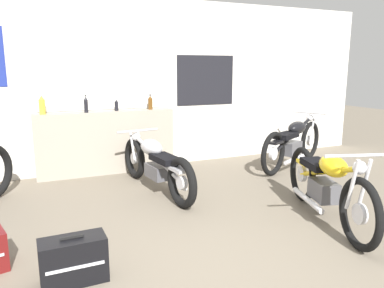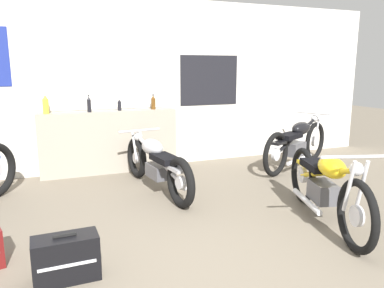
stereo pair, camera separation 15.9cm
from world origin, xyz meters
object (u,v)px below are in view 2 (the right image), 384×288
Objects in this scene: motorcycle_silver at (156,164)px; motorcycle_black at (297,143)px; bottle_right_center at (153,103)px; motorcycle_yellow at (326,185)px; bottle_left_center at (89,104)px; hard_case_black at (66,258)px; bottle_center at (119,105)px; bottle_leftmost at (46,105)px.

motorcycle_black is at bearing 6.93° from motorcycle_silver.
bottle_right_center is at bearing 75.32° from motorcycle_silver.
bottle_right_center is 3.19m from motorcycle_yellow.
bottle_left_center is 3.65m from motorcycle_yellow.
bottle_left_center reaches higher than hard_case_black.
motorcycle_silver is 2.30m from hard_case_black.
motorcycle_black is at bearing 29.53° from hard_case_black.
bottle_center is at bearing 119.42° from motorcycle_yellow.
bottle_leftmost is 4.07m from motorcycle_yellow.
motorcycle_silver reaches higher than hard_case_black.
bottle_right_center is at bearing 158.71° from motorcycle_black.
hard_case_black is (-1.61, -3.08, -0.93)m from bottle_right_center.
bottle_right_center is 3.59m from hard_case_black.
bottle_left_center is at bearing 121.92° from motorcycle_silver.
bottle_center is (1.10, 0.03, -0.05)m from bottle_leftmost.
bottle_left_center is 1.55m from motorcycle_silver.
bottle_center is (0.48, 0.05, -0.03)m from bottle_left_center.
bottle_leftmost is 1.66m from bottle_right_center.
motorcycle_silver is 1.06× the size of motorcycle_yellow.
motorcycle_silver is at bearing -78.56° from bottle_center.
bottle_left_center is 3.24m from hard_case_black.
bottle_center is 0.56m from bottle_right_center.
motorcycle_black reaches higher than hard_case_black.
motorcycle_black is 3.78× the size of hard_case_black.
motorcycle_silver is (-0.31, -1.19, -0.72)m from bottle_right_center.
motorcycle_yellow is at bearing -53.53° from bottle_left_center.
bottle_right_center reaches higher than motorcycle_black.
bottle_left_center is 0.52× the size of hard_case_black.
bottle_center is 0.38× the size of hard_case_black.
bottle_left_center reaches higher than bottle_center.
motorcycle_black is (2.26, -0.88, -0.68)m from bottle_right_center.
bottle_right_center is at bearing 0.47° from bottle_leftmost.
bottle_leftmost is 0.15× the size of motorcycle_yellow.
motorcycle_yellow is at bearing -60.58° from bottle_center.
bottle_center is at bearing 1.48° from bottle_leftmost.
bottle_left_center is 1.36× the size of bottle_center.
motorcycle_silver is 2.23m from motorcycle_yellow.
motorcycle_black is at bearing -17.64° from bottle_center.
bottle_leftmost is at bearing 167.53° from motorcycle_black.
bottle_left_center is 1.04m from bottle_right_center.
bottle_right_center is (0.56, -0.01, 0.02)m from bottle_center.
motorcycle_black is 2.59m from motorcycle_silver.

